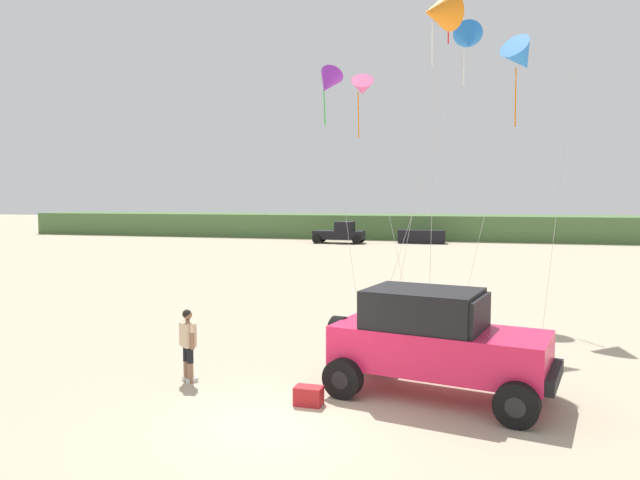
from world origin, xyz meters
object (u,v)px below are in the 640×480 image
(kite_yellow_diamond, at_px, (328,83))
(kite_pink_ribbon, at_px, (521,57))
(distant_pickup, at_px, (340,233))
(kite_purple_stunt, at_px, (468,40))
(kite_black_sled, at_px, (362,88))
(jeep, at_px, (436,340))
(cooler_box, at_px, (309,396))
(kite_white_parafoil, at_px, (438,12))
(distant_sedan, at_px, (422,237))
(person_watching, at_px, (188,341))

(kite_yellow_diamond, bearing_deg, kite_pink_ribbon, -13.16)
(distant_pickup, height_order, kite_purple_stunt, kite_purple_stunt)
(kite_purple_stunt, bearing_deg, kite_black_sled, -164.38)
(jeep, bearing_deg, distant_pickup, 105.41)
(cooler_box, bearing_deg, kite_black_sled, 96.95)
(kite_yellow_diamond, xyz_separation_m, kite_pink_ribbon, (7.37, -1.72, 0.21))
(distant_pickup, relative_size, kite_white_parafoil, 0.45)
(kite_yellow_diamond, bearing_deg, kite_purple_stunt, -2.91)
(kite_purple_stunt, bearing_deg, distant_pickup, 111.51)
(distant_sedan, height_order, kite_pink_ribbon, kite_pink_ribbon)
(jeep, relative_size, kite_pink_ribbon, 0.50)
(cooler_box, height_order, kite_yellow_diamond, kite_yellow_diamond)
(person_watching, height_order, kite_white_parafoil, kite_white_parafoil)
(distant_pickup, relative_size, distant_sedan, 1.10)
(cooler_box, distance_m, kite_purple_stunt, 16.10)
(kite_white_parafoil, bearing_deg, jeep, -85.88)
(cooler_box, bearing_deg, person_watching, 167.49)
(kite_white_parafoil, bearing_deg, kite_purple_stunt, 82.96)
(cooler_box, distance_m, kite_black_sled, 13.94)
(person_watching, bearing_deg, kite_black_sled, 78.89)
(distant_sedan, bearing_deg, kite_yellow_diamond, -92.18)
(person_watching, xyz_separation_m, kite_purple_stunt, (5.92, 11.54, 9.22))
(distant_pickup, xyz_separation_m, kite_white_parafoil, (10.77, -35.39, 8.50))
(jeep, xyz_separation_m, person_watching, (-5.52, -0.44, -0.26))
(distant_sedan, bearing_deg, kite_pink_ribbon, -79.17)
(kite_white_parafoil, bearing_deg, person_watching, -133.75)
(jeep, height_order, distant_sedan, jeep)
(kite_yellow_diamond, relative_size, kite_pink_ribbon, 0.97)
(person_watching, bearing_deg, jeep, 4.60)
(person_watching, height_order, distant_sedan, person_watching)
(kite_purple_stunt, distance_m, kite_white_parafoil, 6.23)
(distant_pickup, relative_size, kite_pink_ribbon, 0.46)
(kite_pink_ribbon, height_order, kite_white_parafoil, kite_white_parafoil)
(distant_sedan, height_order, kite_yellow_diamond, kite_yellow_diamond)
(jeep, distance_m, kite_pink_ribbon, 12.66)
(person_watching, xyz_separation_m, distant_sedan, (1.63, 42.58, -0.34))
(distant_sedan, bearing_deg, distant_pickup, -165.90)
(jeep, height_order, person_watching, jeep)
(distant_pickup, distance_m, distant_sedan, 7.46)
(kite_white_parafoil, bearing_deg, kite_black_sled, 121.56)
(cooler_box, bearing_deg, distant_pickup, 103.55)
(kite_purple_stunt, relative_size, kite_white_parafoil, 1.08)
(person_watching, distance_m, kite_white_parafoil, 11.31)
(person_watching, xyz_separation_m, kite_white_parafoil, (5.16, 5.39, 8.50))
(jeep, distance_m, kite_black_sled, 12.79)
(cooler_box, xyz_separation_m, distant_sedan, (-1.44, 43.36, 0.41))
(jeep, height_order, kite_purple_stunt, kite_purple_stunt)
(kite_pink_ribbon, height_order, kite_purple_stunt, kite_purple_stunt)
(person_watching, bearing_deg, kite_white_parafoil, 46.25)
(jeep, distance_m, distant_pickup, 41.85)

